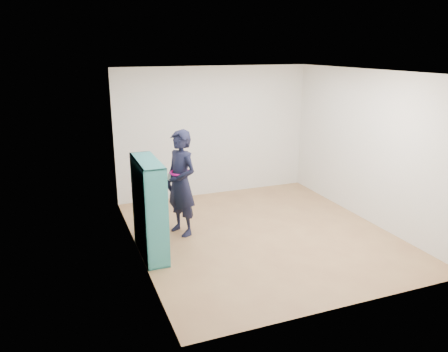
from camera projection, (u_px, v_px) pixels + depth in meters
name	position (u px, v px, depth m)	size (l,w,h in m)	color
floor	(261.00, 234.00, 7.17)	(4.50, 4.50, 0.00)	#926542
ceiling	(266.00, 72.00, 6.43)	(4.50, 4.50, 0.00)	white
wall_left	(135.00, 170.00, 6.11)	(0.02, 4.50, 2.60)	silver
wall_right	(368.00, 147.00, 7.50)	(0.02, 4.50, 2.60)	silver
wall_back	(214.00, 132.00, 8.81)	(4.00, 0.02, 2.60)	silver
wall_front	(354.00, 203.00, 4.79)	(4.00, 0.02, 2.60)	silver
bookshelf	(148.00, 210.00, 6.29)	(0.31, 1.07, 1.43)	teal
person	(181.00, 183.00, 6.97)	(0.63, 0.74, 1.72)	black
smartphone	(169.00, 177.00, 6.90)	(0.06, 0.08, 0.13)	silver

